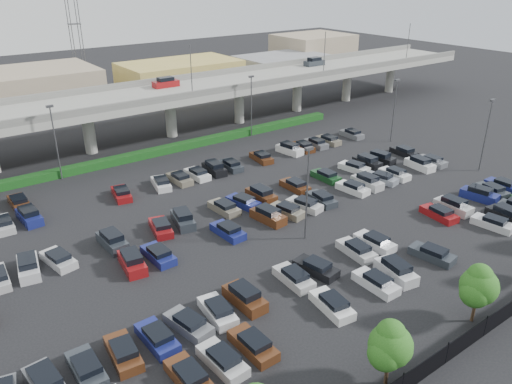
% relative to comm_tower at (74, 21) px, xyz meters
% --- Properties ---
extents(ground, '(280.00, 280.00, 0.00)m').
position_rel_comm_tower_xyz_m(ground, '(-4.00, -74.00, -15.61)').
color(ground, black).
extents(overpass, '(150.00, 13.00, 15.80)m').
position_rel_comm_tower_xyz_m(overpass, '(-4.21, -41.96, -8.64)').
color(overpass, gray).
rests_on(overpass, ground).
extents(hedge, '(66.00, 1.60, 1.10)m').
position_rel_comm_tower_xyz_m(hedge, '(-4.00, -49.00, -15.06)').
color(hedge, '#113B13').
rests_on(hedge, ground).
extents(fence, '(70.00, 0.10, 2.00)m').
position_rel_comm_tower_xyz_m(fence, '(-4.05, -102.00, -14.71)').
color(fence, black).
rests_on(fence, ground).
extents(tree_row, '(65.07, 3.66, 5.94)m').
position_rel_comm_tower_xyz_m(tree_row, '(-3.30, -100.53, -12.09)').
color(tree_row, '#332316').
rests_on(tree_row, ground).
extents(parked_cars, '(62.97, 41.59, 1.67)m').
position_rel_comm_tower_xyz_m(parked_cars, '(-4.39, -77.50, -15.00)').
color(parked_cars, white).
rests_on(parked_cars, ground).
extents(light_poles, '(66.90, 48.38, 10.30)m').
position_rel_comm_tower_xyz_m(light_poles, '(-8.12, -72.00, -9.37)').
color(light_poles, '#46474B').
rests_on(light_poles, ground).
extents(distant_buildings, '(138.00, 24.00, 9.00)m').
position_rel_comm_tower_xyz_m(distant_buildings, '(8.38, -12.19, -11.87)').
color(distant_buildings, gray).
rests_on(distant_buildings, ground).
extents(comm_tower, '(2.40, 2.40, 30.00)m').
position_rel_comm_tower_xyz_m(comm_tower, '(0.00, 0.00, 0.00)').
color(comm_tower, '#46474B').
rests_on(comm_tower, ground).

